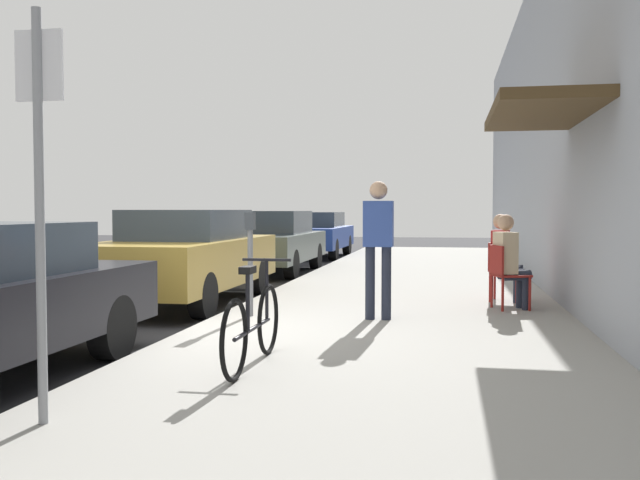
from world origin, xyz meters
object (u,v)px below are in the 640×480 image
parked_car_3 (316,234)px  seated_patron_0 (509,258)px  parking_meter (250,256)px  pedestrian_standing (378,238)px  street_sign (40,183)px  bicycle_0 (253,325)px  parked_car_2 (271,241)px  parked_car_1 (185,255)px  cafe_chair_1 (500,267)px  cafe_chair_0 (505,272)px  seated_patron_1 (504,254)px

parked_car_3 → seated_patron_0: size_ratio=3.41×
parking_meter → seated_patron_0: (3.29, 1.20, -0.07)m
parking_meter → pedestrian_standing: pedestrian_standing is taller
street_sign → bicycle_0: street_sign is taller
parked_car_2 → street_sign: (1.50, -11.64, 0.90)m
parked_car_1 → bicycle_0: 5.08m
pedestrian_standing → parked_car_2: bearing=114.1°
cafe_chair_1 → bicycle_0: bearing=-116.7°
seated_patron_0 → pedestrian_standing: pedestrian_standing is taller
parking_meter → street_sign: (-0.05, -4.52, 0.75)m
parked_car_3 → cafe_chair_1: size_ratio=5.06×
parked_car_2 → bicycle_0: (2.37, -9.87, -0.26)m
cafe_chair_0 → parked_car_3: bearing=112.7°
pedestrian_standing → parking_meter: bearing=-179.9°
street_sign → seated_patron_0: street_sign is taller
parking_meter → bicycle_0: (0.82, -2.76, -0.41)m
parking_meter → parked_car_3: bearing=97.0°
parking_meter → seated_patron_0: parking_meter is taller
parked_car_3 → pedestrian_standing: size_ratio=2.59×
parked_car_2 → street_sign: bearing=-82.7°
parked_car_1 → seated_patron_0: (4.84, -0.53, 0.05)m
parking_meter → bicycle_0: size_ratio=0.77×
street_sign → seated_patron_1: bearing=63.0°
seated_patron_0 → seated_patron_1: 0.83m
parked_car_3 → bicycle_0: parked_car_3 is taller
street_sign → cafe_chair_1: street_sign is taller
seated_patron_1 → parked_car_1: bearing=-176.4°
parked_car_2 → parking_meter: (1.55, -7.12, 0.15)m
parked_car_2 → seated_patron_0: 7.65m
street_sign → seated_patron_0: (3.34, 5.73, -0.82)m
parked_car_2 → street_sign: 11.77m
bicycle_0 → cafe_chair_1: size_ratio=1.97×
parking_meter → seated_patron_0: bearing=20.0°
cafe_chair_1 → street_sign: bearing=-116.6°
seated_patron_0 → pedestrian_standing: 2.07m
parked_car_3 → seated_patron_1: size_ratio=3.41×
street_sign → cafe_chair_0: 6.66m
parked_car_1 → bicycle_0: bearing=-62.2°
seated_patron_1 → pedestrian_standing: (-1.67, -2.03, 0.30)m
cafe_chair_0 → cafe_chair_1: bearing=90.1°
cafe_chair_1 → seated_patron_0: bearing=-86.0°
cafe_chair_0 → street_sign: bearing=-119.9°
cafe_chair_1 → parked_car_1: bearing=-176.2°
cafe_chair_1 → seated_patron_1: bearing=-13.7°
street_sign → cafe_chair_0: bearing=60.1°
street_sign → parked_car_3: bearing=95.0°
parking_meter → cafe_chair_0: size_ratio=1.52×
parked_car_2 → pedestrian_standing: size_ratio=2.59×
street_sign → parking_meter: bearing=89.4°
cafe_chair_0 → pedestrian_standing: bearing=-143.7°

